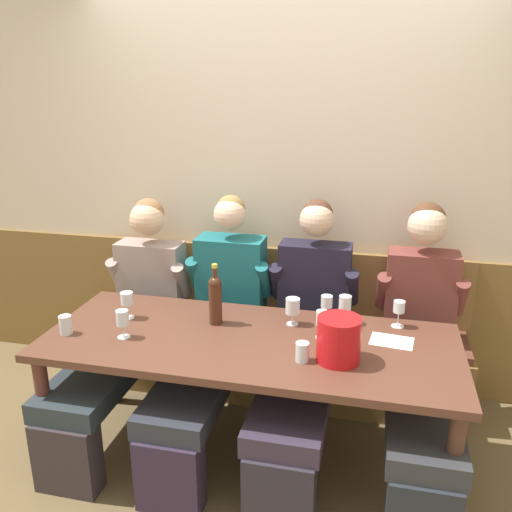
# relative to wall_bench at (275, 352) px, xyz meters

# --- Properties ---
(ground_plane) EXTENTS (6.80, 6.80, 0.02)m
(ground_plane) POSITION_rel_wall_bench_xyz_m (0.00, -0.83, -0.29)
(ground_plane) COLOR brown
(ground_plane) RESTS_ON ground
(room_wall_back) EXTENTS (6.80, 0.08, 2.80)m
(room_wall_back) POSITION_rel_wall_bench_xyz_m (0.00, 0.26, 1.12)
(room_wall_back) COLOR beige
(room_wall_back) RESTS_ON ground
(wood_wainscot_panel) EXTENTS (6.80, 0.03, 0.93)m
(wood_wainscot_panel) POSITION_rel_wall_bench_xyz_m (0.00, 0.21, 0.18)
(wood_wainscot_panel) COLOR brown
(wood_wainscot_panel) RESTS_ON ground
(wall_bench) EXTENTS (2.39, 0.42, 0.94)m
(wall_bench) POSITION_rel_wall_bench_xyz_m (0.00, 0.00, 0.00)
(wall_bench) COLOR brown
(wall_bench) RESTS_ON ground
(dining_table) EXTENTS (2.09, 0.84, 0.73)m
(dining_table) POSITION_rel_wall_bench_xyz_m (0.00, -0.71, 0.37)
(dining_table) COLOR brown
(dining_table) RESTS_ON ground
(person_right_seat) EXTENTS (0.53, 1.30, 1.26)m
(person_right_seat) POSITION_rel_wall_bench_xyz_m (-0.83, -0.39, 0.33)
(person_right_seat) COLOR #332B2F
(person_right_seat) RESTS_ON ground
(person_left_seat) EXTENTS (0.52, 1.29, 1.31)m
(person_left_seat) POSITION_rel_wall_bench_xyz_m (-0.29, -0.37, 0.35)
(person_left_seat) COLOR #31243A
(person_left_seat) RESTS_ON ground
(person_center_left_seat) EXTENTS (0.53, 1.29, 1.31)m
(person_center_left_seat) POSITION_rel_wall_bench_xyz_m (0.24, -0.39, 0.34)
(person_center_left_seat) COLOR #2D2832
(person_center_left_seat) RESTS_ON ground
(person_center_right_seat) EXTENTS (0.51, 1.30, 1.33)m
(person_center_right_seat) POSITION_rel_wall_bench_xyz_m (0.86, -0.36, 0.37)
(person_center_right_seat) COLOR #252930
(person_center_right_seat) RESTS_ON ground
(ice_bucket) EXTENTS (0.20, 0.20, 0.22)m
(ice_bucket) POSITION_rel_wall_bench_xyz_m (0.45, -0.83, 0.56)
(ice_bucket) COLOR red
(ice_bucket) RESTS_ON dining_table
(wine_bottle_green_tall) EXTENTS (0.07, 0.07, 0.34)m
(wine_bottle_green_tall) POSITION_rel_wall_bench_xyz_m (-0.22, -0.57, 0.59)
(wine_bottle_green_tall) COLOR #472516
(wine_bottle_green_tall) RESTS_ON dining_table
(wine_glass_near_bucket) EXTENTS (0.06, 0.06, 0.15)m
(wine_glass_near_bucket) POSITION_rel_wall_bench_xyz_m (0.35, -0.61, 0.55)
(wine_glass_near_bucket) COLOR silver
(wine_glass_near_bucket) RESTS_ON dining_table
(wine_glass_mid_left) EXTENTS (0.06, 0.06, 0.14)m
(wine_glass_mid_left) POSITION_rel_wall_bench_xyz_m (0.35, -0.38, 0.55)
(wine_glass_mid_left) COLOR silver
(wine_glass_mid_left) RESTS_ON dining_table
(wine_glass_center_rear) EXTENTS (0.07, 0.07, 0.16)m
(wine_glass_center_rear) POSITION_rel_wall_bench_xyz_m (0.45, -0.41, 0.56)
(wine_glass_center_rear) COLOR silver
(wine_glass_center_rear) RESTS_ON dining_table
(wine_glass_mid_right) EXTENTS (0.08, 0.08, 0.15)m
(wine_glass_mid_right) POSITION_rel_wall_bench_xyz_m (0.18, -0.49, 0.55)
(wine_glass_mid_right) COLOR silver
(wine_glass_mid_right) RESTS_ON dining_table
(wine_glass_left_end) EXTENTS (0.07, 0.07, 0.15)m
(wine_glass_left_end) POSITION_rel_wall_bench_xyz_m (-0.71, -0.61, 0.55)
(wine_glass_left_end) COLOR silver
(wine_glass_left_end) RESTS_ON dining_table
(wine_glass_center_front) EXTENTS (0.07, 0.07, 0.15)m
(wine_glass_center_front) POSITION_rel_wall_bench_xyz_m (-0.62, -0.84, 0.55)
(wine_glass_center_front) COLOR silver
(wine_glass_center_front) RESTS_ON dining_table
(wine_glass_by_bottle) EXTENTS (0.07, 0.07, 0.15)m
(wine_glass_by_bottle) POSITION_rel_wall_bench_xyz_m (0.73, -0.39, 0.55)
(wine_glass_by_bottle) COLOR silver
(wine_glass_by_bottle) RESTS_ON dining_table
(water_tumbler_left) EXTENTS (0.06, 0.06, 0.10)m
(water_tumbler_left) POSITION_rel_wall_bench_xyz_m (-0.93, -0.86, 0.50)
(water_tumbler_left) COLOR silver
(water_tumbler_left) RESTS_ON dining_table
(water_tumbler_right) EXTENTS (0.06, 0.06, 0.09)m
(water_tumbler_right) POSITION_rel_wall_bench_xyz_m (0.29, -0.87, 0.49)
(water_tumbler_right) COLOR silver
(water_tumbler_right) RESTS_ON dining_table
(tasting_sheet_left_guest) EXTENTS (0.23, 0.17, 0.00)m
(tasting_sheet_left_guest) POSITION_rel_wall_bench_xyz_m (0.70, -0.57, 0.45)
(tasting_sheet_left_guest) COLOR white
(tasting_sheet_left_guest) RESTS_ON dining_table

